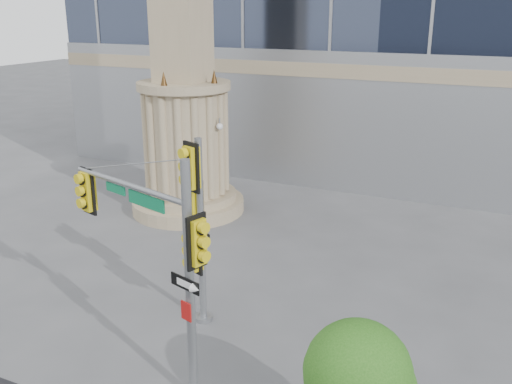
% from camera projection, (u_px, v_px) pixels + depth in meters
% --- Properties ---
extents(ground, '(120.00, 120.00, 0.00)m').
position_uv_depth(ground, '(207.00, 375.00, 12.58)').
color(ground, '#545456').
rests_on(ground, ground).
extents(monument, '(4.40, 4.40, 16.60)m').
position_uv_depth(monument, '(183.00, 70.00, 21.04)').
color(monument, tan).
rests_on(monument, ground).
extents(main_signal_pole, '(3.87, 1.48, 5.13)m').
position_uv_depth(main_signal_pole, '(158.00, 245.00, 11.44)').
color(main_signal_pole, slate).
rests_on(main_signal_pole, ground).
extents(secondary_signal_pole, '(0.83, 0.79, 4.83)m').
position_uv_depth(secondary_signal_pole, '(196.00, 218.00, 13.89)').
color(secondary_signal_pole, slate).
rests_on(secondary_signal_pole, ground).
extents(street_tree, '(1.86, 1.82, 2.90)m').
position_uv_depth(street_tree, '(360.00, 378.00, 9.42)').
color(street_tree, tan).
rests_on(street_tree, ground).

